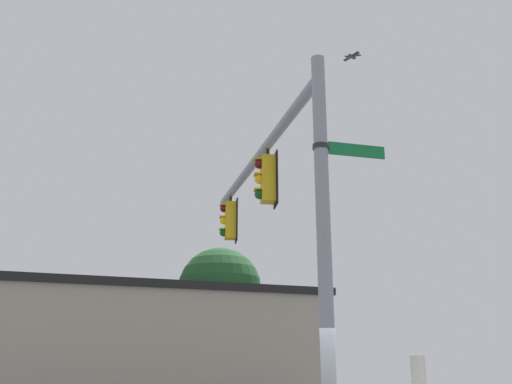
# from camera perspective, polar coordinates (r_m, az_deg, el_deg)

# --- Properties ---
(signal_pole) EXTENTS (0.23, 0.23, 7.11)m
(signal_pole) POSITION_cam_1_polar(r_m,az_deg,el_deg) (9.14, 6.81, -6.64)
(signal_pole) COLOR gray
(signal_pole) RESTS_ON ground
(mast_arm) EXTENTS (7.99, 1.32, 0.22)m
(mast_arm) POSITION_cam_1_polar(r_m,az_deg,el_deg) (13.67, 0.22, 3.46)
(mast_arm) COLOR gray
(traffic_light_nearest_pole) EXTENTS (0.54, 0.49, 1.31)m
(traffic_light_nearest_pole) POSITION_cam_1_polar(r_m,az_deg,el_deg) (12.65, 1.10, 1.29)
(traffic_light_nearest_pole) COLOR black
(traffic_light_mid_inner) EXTENTS (0.54, 0.49, 1.31)m
(traffic_light_mid_inner) POSITION_cam_1_polar(r_m,az_deg,el_deg) (16.26, -2.62, -2.83)
(traffic_light_mid_inner) COLOR black
(street_name_sign) EXTENTS (0.31, 1.29, 0.22)m
(street_name_sign) POSITION_cam_1_polar(r_m,az_deg,el_deg) (9.78, 8.35, 4.25)
(street_name_sign) COLOR #147238
(bird_flying) EXTENTS (0.40, 0.35, 0.13)m
(bird_flying) POSITION_cam_1_polar(r_m,az_deg,el_deg) (13.94, 9.50, 13.11)
(bird_flying) COLOR #4C4742
(storefront_building) EXTENTS (9.67, 15.01, 4.99)m
(storefront_building) POSITION_cam_1_polar(r_m,az_deg,el_deg) (24.20, -10.89, -15.28)
(storefront_building) COLOR #A89E89
(storefront_building) RESTS_ON ground
(tree_by_storefront) EXTENTS (3.42, 3.42, 6.70)m
(tree_by_storefront) POSITION_cam_1_polar(r_m,az_deg,el_deg) (23.99, -3.61, -9.68)
(tree_by_storefront) COLOR #4C3823
(tree_by_storefront) RESTS_ON ground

